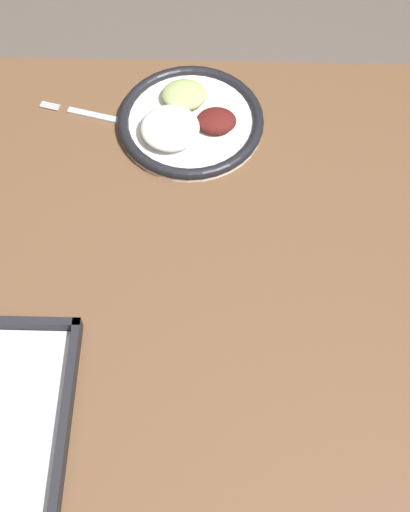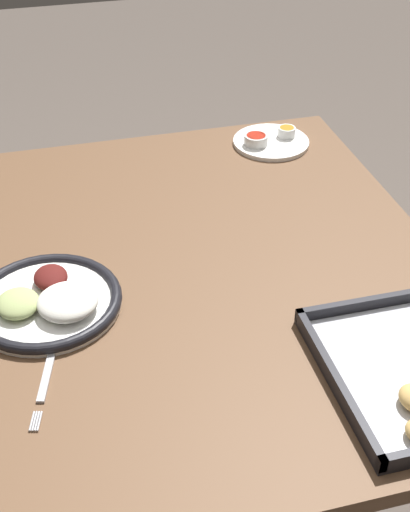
% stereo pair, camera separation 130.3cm
% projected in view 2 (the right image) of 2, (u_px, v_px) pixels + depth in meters
% --- Properties ---
extents(ground_plane, '(8.00, 8.00, 0.00)m').
position_uv_depth(ground_plane, '(204.00, 500.00, 1.73)').
color(ground_plane, '#564C44').
extents(dining_table, '(1.07, 0.89, 0.72)m').
position_uv_depth(dining_table, '(203.00, 310.00, 1.37)').
color(dining_table, brown).
rests_on(dining_table, ground_plane).
extents(dinner_plate, '(0.26, 0.26, 0.05)m').
position_uv_depth(dinner_plate, '(48.00, 301.00, 1.20)').
color(dinner_plate, white).
rests_on(dinner_plate, dining_table).
extents(fork, '(0.20, 0.06, 0.00)m').
position_uv_depth(fork, '(48.00, 372.00, 1.08)').
color(fork, '#B2B2B7').
rests_on(fork, dining_table).
extents(saucer_plate, '(0.18, 0.18, 0.03)m').
position_uv_depth(saucer_plate, '(270.00, 141.00, 1.68)').
color(saucer_plate, white).
rests_on(saucer_plate, dining_table).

